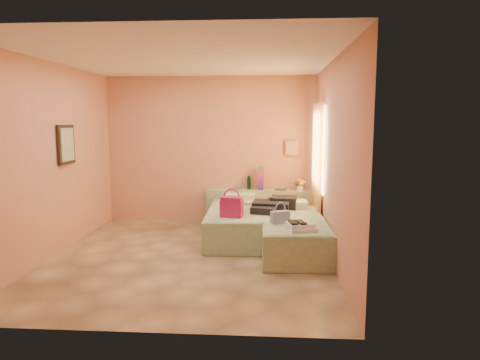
% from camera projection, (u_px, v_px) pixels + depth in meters
% --- Properties ---
extents(ground, '(4.50, 4.50, 0.00)m').
position_uv_depth(ground, '(191.00, 257.00, 6.22)').
color(ground, tan).
rests_on(ground, ground).
extents(room_walls, '(4.02, 4.51, 2.81)m').
position_uv_depth(room_walls, '(209.00, 132.00, 6.52)').
color(room_walls, tan).
rests_on(room_walls, ground).
extents(headboard_ledge, '(2.05, 0.30, 0.65)m').
position_uv_depth(headboard_ledge, '(260.00, 207.00, 8.19)').
color(headboard_ledge, '#AAB393').
rests_on(headboard_ledge, ground).
extents(bed_left, '(0.95, 2.02, 0.50)m').
position_uv_depth(bed_left, '(237.00, 223.00, 7.18)').
color(bed_left, '#ABC09A').
rests_on(bed_left, ground).
extents(bed_right, '(0.95, 2.02, 0.50)m').
position_uv_depth(bed_right, '(293.00, 234.00, 6.48)').
color(bed_right, '#ABC09A').
rests_on(bed_right, ground).
extents(water_bottle, '(0.09, 0.09, 0.26)m').
position_uv_depth(water_bottle, '(249.00, 183.00, 8.19)').
color(water_bottle, '#12331F').
rests_on(water_bottle, headboard_ledge).
extents(rainbow_box, '(0.11, 0.11, 0.45)m').
position_uv_depth(rainbow_box, '(261.00, 178.00, 8.12)').
color(rainbow_box, '#AB1553').
rests_on(rainbow_box, headboard_ledge).
extents(small_dish, '(0.15, 0.15, 0.03)m').
position_uv_depth(small_dish, '(239.00, 188.00, 8.23)').
color(small_dish, '#51956D').
rests_on(small_dish, headboard_ledge).
extents(green_book, '(0.23, 0.21, 0.03)m').
position_uv_depth(green_book, '(281.00, 189.00, 8.10)').
color(green_book, '#294D35').
rests_on(green_book, headboard_ledge).
extents(flower_vase, '(0.27, 0.27, 0.28)m').
position_uv_depth(flower_vase, '(300.00, 184.00, 8.00)').
color(flower_vase, white).
rests_on(flower_vase, headboard_ledge).
extents(magenta_handbag, '(0.36, 0.24, 0.31)m').
position_uv_depth(magenta_handbag, '(232.00, 207.00, 6.54)').
color(magenta_handbag, '#AB1553').
rests_on(magenta_handbag, bed_left).
extents(khaki_garment, '(0.36, 0.31, 0.05)m').
position_uv_depth(khaki_garment, '(247.00, 203.00, 7.54)').
color(khaki_garment, tan).
rests_on(khaki_garment, bed_left).
extents(clothes_pile, '(0.72, 0.72, 0.19)m').
position_uv_depth(clothes_pile, '(274.00, 205.00, 7.00)').
color(clothes_pile, black).
rests_on(clothes_pile, bed_right).
extents(blue_handbag, '(0.29, 0.21, 0.17)m').
position_uv_depth(blue_handbag, '(280.00, 217.00, 6.15)').
color(blue_handbag, '#3E4B95').
rests_on(blue_handbag, bed_right).
extents(towel_stack, '(0.41, 0.38, 0.10)m').
position_uv_depth(towel_stack, '(301.00, 227.00, 5.73)').
color(towel_stack, white).
rests_on(towel_stack, bed_right).
extents(sandal_pair, '(0.21, 0.26, 0.02)m').
position_uv_depth(sandal_pair, '(297.00, 222.00, 5.72)').
color(sandal_pair, black).
rests_on(sandal_pair, towel_stack).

